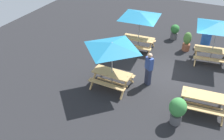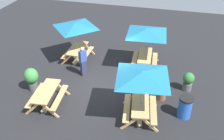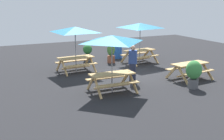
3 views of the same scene
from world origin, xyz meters
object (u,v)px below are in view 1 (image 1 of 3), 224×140
Objects in this scene: picnic_table_1 at (140,18)px; person_standing at (149,68)px; trash_bin_blue at (206,38)px; potted_plant_0 at (175,31)px; potted_plant_1 at (178,109)px; picnic_table_3 at (218,28)px; picnic_table_0 at (112,49)px; picnic_table_2 at (204,99)px; potted_plant_2 at (187,41)px.

picnic_table_1 reaches higher than person_standing.
trash_bin_blue is 1.02× the size of potted_plant_0.
trash_bin_blue is 7.14m from potted_plant_1.
picnic_table_3 is 1.68× the size of person_standing.
potted_plant_0 is (-1.56, -2.32, -1.46)m from picnic_table_1.
picnic_table_1 and picnic_table_3 have the same top height.
potted_plant_0 is at bearing -128.08° from picnic_table_1.
person_standing is (1.88, 5.19, 0.39)m from trash_bin_blue.
person_standing is (2.40, 3.39, -1.10)m from picnic_table_3.
trash_bin_blue is at bearing -117.93° from picnic_table_0.
picnic_table_2 is 1.47m from potted_plant_1.
picnic_table_1 is at bearing 32.27° from trash_bin_blue.
trash_bin_blue is at bearing -88.58° from picnic_table_2.
potted_plant_2 is 0.68× the size of person_standing.
picnic_table_1 is at bearing -2.72° from picnic_table_3.
picnic_table_0 is at bearing 39.44° from picnic_table_3.
picnic_table_0 is at bearing 61.18° from trash_bin_blue.
trash_bin_blue is at bearing -73.45° from person_standing.
potted_plant_1 is at bearing 169.42° from person_standing.
potted_plant_2 reaches higher than picnic_table_2.
potted_plant_0 is at bearing -71.84° from picnic_table_2.
picnic_table_3 is at bearing 106.02° from trash_bin_blue.
picnic_table_0 reaches higher than picnic_table_2.
potted_plant_2 is (-0.99, 1.16, 0.05)m from potted_plant_0.
picnic_table_0 is 1.97× the size of potted_plant_1.
potted_plant_1 reaches higher than picnic_table_2.
potted_plant_2 is at bearing -159.62° from picnic_table_1.
potted_plant_0 is at bearing -3.39° from trash_bin_blue.
picnic_table_3 is at bearing 141.92° from potted_plant_0.
picnic_table_3 is 2.17m from potted_plant_2.
person_standing is (1.81, -1.95, 0.20)m from potted_plant_1.
picnic_table_0 is at bearing 77.19° from potted_plant_0.
potted_plant_0 is 0.85× the size of potted_plant_2.
potted_plant_2 is at bearing -114.63° from picnic_table_0.
potted_plant_2 is at bearing -76.73° from picnic_table_2.
trash_bin_blue is 1.94m from potted_plant_0.
person_standing is (-1.46, -0.88, -1.10)m from picnic_table_0.
trash_bin_blue is (0.52, -1.81, -1.49)m from picnic_table_3.
picnic_table_2 is (-4.24, 3.72, -1.43)m from picnic_table_1.
picnic_table_0 is 2.05× the size of potted_plant_2.
person_standing is (-1.61, 2.99, -1.10)m from picnic_table_1.
picnic_table_2 is 1.15× the size of person_standing.
potted_plant_2 is (1.69, -4.88, 0.01)m from picnic_table_2.
picnic_table_3 reaches higher than picnic_table_2.
trash_bin_blue is at bearing -132.06° from potted_plant_2.
person_standing reaches higher than potted_plant_1.
person_standing is at bearing 114.25° from picnic_table_1.
picnic_table_2 is (-4.09, -0.14, -1.43)m from picnic_table_0.
potted_plant_1 is 6.16m from potted_plant_2.
person_standing reaches higher than trash_bin_blue.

